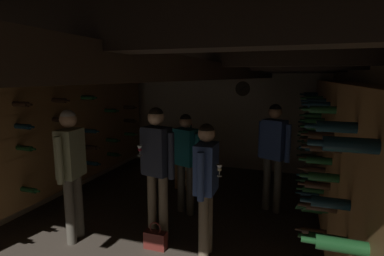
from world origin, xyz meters
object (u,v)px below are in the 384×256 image
(person_host_center, at_px, (157,160))
(person_guest_rear_center, at_px, (186,155))
(person_guest_mid_left, at_px, (71,163))
(person_guest_mid_right, at_px, (206,179))
(handbag, at_px, (156,239))
(display_bottle, at_px, (191,135))
(person_guest_far_right, at_px, (274,147))
(wine_crate_stack, at_px, (190,165))

(person_host_center, bearing_deg, person_guest_rear_center, 83.92)
(person_guest_mid_left, bearing_deg, person_guest_rear_center, 48.20)
(person_guest_mid_right, distance_m, handbag, 1.05)
(display_bottle, height_order, person_host_center, person_host_center)
(display_bottle, bearing_deg, person_host_center, -84.29)
(person_host_center, bearing_deg, person_guest_far_right, 44.87)
(display_bottle, distance_m, person_host_center, 1.88)
(wine_crate_stack, relative_size, person_guest_far_right, 0.53)
(person_guest_rear_center, height_order, person_guest_far_right, person_guest_far_right)
(person_guest_rear_center, height_order, handbag, person_guest_rear_center)
(person_guest_rear_center, xyz_separation_m, person_guest_mid_right, (0.62, -1.02, 0.02))
(person_guest_rear_center, height_order, person_guest_mid_left, person_guest_mid_left)
(person_host_center, xyz_separation_m, person_guest_mid_right, (0.71, -0.19, -0.10))
(person_guest_rear_center, relative_size, person_guest_mid_right, 0.98)
(wine_crate_stack, bearing_deg, person_guest_mid_right, -66.16)
(wine_crate_stack, distance_m, person_guest_rear_center, 1.21)
(person_guest_mid_left, height_order, handbag, person_guest_mid_left)
(wine_crate_stack, height_order, display_bottle, display_bottle)
(person_guest_rear_center, bearing_deg, person_host_center, -96.08)
(display_bottle, xyz_separation_m, person_guest_rear_center, (0.28, -1.04, -0.10))
(person_guest_rear_center, distance_m, handbag, 1.35)
(display_bottle, distance_m, handbag, 2.32)
(display_bottle, distance_m, person_guest_mid_left, 2.41)
(display_bottle, height_order, person_guest_far_right, person_guest_far_right)
(person_guest_mid_right, xyz_separation_m, handbag, (-0.63, -0.06, -0.84))
(display_bottle, height_order, person_guest_rear_center, person_guest_rear_center)
(person_guest_mid_left, bearing_deg, person_guest_far_right, 36.40)
(person_guest_far_right, bearing_deg, wine_crate_stack, 160.63)
(person_guest_mid_right, bearing_deg, person_guest_mid_left, -173.22)
(person_guest_mid_left, xyz_separation_m, person_guest_mid_right, (1.72, 0.20, -0.08))
(person_guest_rear_center, bearing_deg, display_bottle, 104.81)
(display_bottle, relative_size, person_guest_mid_right, 0.22)
(person_host_center, xyz_separation_m, person_guest_mid_left, (-1.00, -0.39, -0.02))
(person_guest_mid_left, bearing_deg, person_guest_mid_right, 6.78)
(person_host_center, height_order, person_guest_rear_center, person_host_center)
(person_guest_rear_center, bearing_deg, person_guest_mid_right, -58.51)
(person_guest_rear_center, distance_m, person_guest_mid_left, 1.64)
(wine_crate_stack, relative_size, handbag, 2.59)
(display_bottle, height_order, person_guest_mid_left, person_guest_mid_left)
(person_host_center, distance_m, handbag, 0.98)
(person_host_center, height_order, person_guest_mid_left, person_host_center)
(display_bottle, xyz_separation_m, person_guest_far_right, (1.54, -0.53, 0.00))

